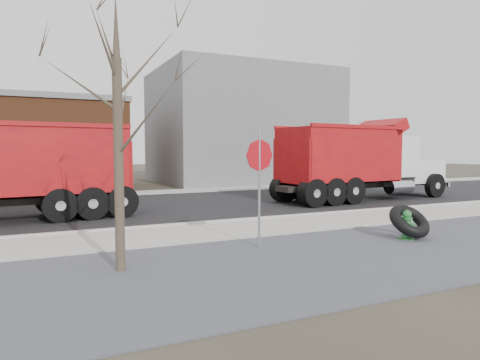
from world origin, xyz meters
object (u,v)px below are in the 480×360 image
fire_hydrant (407,226)px  dump_truck_red_a (359,159)px  dump_truck_red_b (12,167)px  stop_sign (259,168)px  truck_tire (409,221)px

fire_hydrant → dump_truck_red_a: dump_truck_red_a is taller
fire_hydrant → dump_truck_red_b: dump_truck_red_b is taller
stop_sign → dump_truck_red_b: size_ratio=0.33×
fire_hydrant → dump_truck_red_a: bearing=63.0°
stop_sign → dump_truck_red_a: size_ratio=0.30×
stop_sign → dump_truck_red_a: dump_truck_red_a is taller
truck_tire → dump_truck_red_b: dump_truck_red_b is taller
truck_tire → dump_truck_red_b: (-9.42, 7.45, 1.30)m
fire_hydrant → dump_truck_red_a: 9.08m
fire_hydrant → stop_sign: stop_sign is taller
dump_truck_red_b → dump_truck_red_a: bearing=173.8°
truck_tire → dump_truck_red_a: size_ratio=0.12×
truck_tire → stop_sign: 4.30m
fire_hydrant → truck_tire: (0.14, 0.06, 0.12)m
fire_hydrant → dump_truck_red_b: (-9.28, 7.51, 1.42)m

